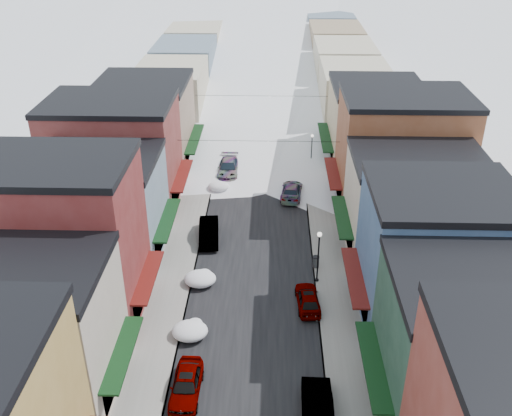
# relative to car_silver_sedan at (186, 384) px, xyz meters

# --- Properties ---
(road) EXTENTS (10.00, 160.00, 0.01)m
(road) POSITION_rel_car_silver_sedan_xyz_m (3.81, 47.59, -0.77)
(road) COLOR black
(road) RESTS_ON ground
(sidewalk_left) EXTENTS (3.20, 160.00, 0.15)m
(sidewalk_left) POSITION_rel_car_silver_sedan_xyz_m (-2.79, 47.59, -0.70)
(sidewalk_left) COLOR gray
(sidewalk_left) RESTS_ON ground
(sidewalk_right) EXTENTS (3.20, 160.00, 0.15)m
(sidewalk_right) POSITION_rel_car_silver_sedan_xyz_m (10.41, 47.59, -0.70)
(sidewalk_right) COLOR gray
(sidewalk_right) RESTS_ON ground
(curb_left) EXTENTS (0.10, 160.00, 0.15)m
(curb_left) POSITION_rel_car_silver_sedan_xyz_m (-1.24, 47.59, -0.70)
(curb_left) COLOR slate
(curb_left) RESTS_ON ground
(curb_right) EXTENTS (0.10, 160.00, 0.15)m
(curb_right) POSITION_rel_car_silver_sedan_xyz_m (8.86, 47.59, -0.70)
(curb_right) COLOR slate
(curb_right) RESTS_ON ground
(bldg_l_cream) EXTENTS (11.30, 8.20, 9.50)m
(bldg_l_cream) POSITION_rel_car_silver_sedan_xyz_m (-9.38, 0.09, 3.98)
(bldg_l_cream) COLOR #BFAE9A
(bldg_l_cream) RESTS_ON ground
(bldg_l_brick_near) EXTENTS (12.30, 8.20, 12.50)m
(bldg_l_brick_near) POSITION_rel_car_silver_sedan_xyz_m (-9.88, 8.09, 5.48)
(bldg_l_brick_near) COLOR maroon
(bldg_l_brick_near) RESTS_ON ground
(bldg_l_grayblue) EXTENTS (11.30, 9.20, 9.00)m
(bldg_l_grayblue) POSITION_rel_car_silver_sedan_xyz_m (-9.38, 16.59, 3.73)
(bldg_l_grayblue) COLOR gray
(bldg_l_grayblue) RESTS_ON ground
(bldg_l_brick_far) EXTENTS (13.30, 9.20, 11.00)m
(bldg_l_brick_far) POSITION_rel_car_silver_sedan_xyz_m (-10.38, 25.59, 4.73)
(bldg_l_brick_far) COLOR maroon
(bldg_l_brick_far) RESTS_ON ground
(bldg_l_tan) EXTENTS (11.30, 11.20, 10.00)m
(bldg_l_tan) POSITION_rel_car_silver_sedan_xyz_m (-9.38, 35.59, 4.23)
(bldg_l_tan) COLOR #8B6E5B
(bldg_l_tan) RESTS_ON ground
(bldg_r_green) EXTENTS (11.30, 9.20, 9.50)m
(bldg_r_green) POSITION_rel_car_silver_sedan_xyz_m (17.00, -0.41, 3.98)
(bldg_r_green) COLOR #1E4030
(bldg_r_green) RESTS_ON ground
(bldg_r_blue) EXTENTS (11.30, 9.20, 10.50)m
(bldg_r_blue) POSITION_rel_car_silver_sedan_xyz_m (17.00, 8.59, 4.48)
(bldg_r_blue) COLOR #37557E
(bldg_r_blue) RESTS_ON ground
(bldg_r_cream) EXTENTS (12.30, 9.20, 9.00)m
(bldg_r_cream) POSITION_rel_car_silver_sedan_xyz_m (17.50, 17.59, 3.73)
(bldg_r_cream) COLOR beige
(bldg_r_cream) RESTS_ON ground
(bldg_r_brick_far) EXTENTS (13.30, 9.20, 11.50)m
(bldg_r_brick_far) POSITION_rel_car_silver_sedan_xyz_m (18.00, 26.59, 4.98)
(bldg_r_brick_far) COLOR brown
(bldg_r_brick_far) RESTS_ON ground
(bldg_r_tan) EXTENTS (11.30, 11.20, 9.50)m
(bldg_r_tan) POSITION_rel_car_silver_sedan_xyz_m (17.00, 36.59, 3.98)
(bldg_r_tan) COLOR tan
(bldg_r_tan) RESTS_ON ground
(distant_blocks) EXTENTS (34.00, 55.00, 8.00)m
(distant_blocks) POSITION_rel_car_silver_sedan_xyz_m (3.81, 70.59, 3.22)
(distant_blocks) COLOR gray
(distant_blocks) RESTS_ON ground
(overhead_cables) EXTENTS (16.40, 15.04, 0.04)m
(overhead_cables) POSITION_rel_car_silver_sedan_xyz_m (3.81, 35.09, 5.42)
(overhead_cables) COLOR black
(overhead_cables) RESTS_ON ground
(car_silver_sedan) EXTENTS (1.93, 4.60, 1.56)m
(car_silver_sedan) POSITION_rel_car_silver_sedan_xyz_m (0.00, 0.00, 0.00)
(car_silver_sedan) COLOR gray
(car_silver_sedan) RESTS_ON ground
(car_dark_hatch) EXTENTS (2.20, 5.14, 1.65)m
(car_dark_hatch) POSITION_rel_car_silver_sedan_xyz_m (-0.49, 18.63, 0.05)
(car_dark_hatch) COLOR black
(car_dark_hatch) RESTS_ON ground
(car_silver_wagon) EXTENTS (2.32, 5.70, 1.65)m
(car_silver_wagon) POSITION_rel_car_silver_sedan_xyz_m (0.28, 32.79, 0.05)
(car_silver_wagon) COLOR #9C9EA4
(car_silver_wagon) RESTS_ON ground
(car_green_sedan) EXTENTS (1.92, 5.24, 1.71)m
(car_green_sedan) POSITION_rel_car_silver_sedan_xyz_m (8.11, -1.72, 0.08)
(car_green_sedan) COLOR black
(car_green_sedan) RESTS_ON ground
(car_gray_suv) EXTENTS (2.01, 4.36, 1.45)m
(car_gray_suv) POSITION_rel_car_silver_sedan_xyz_m (8.11, 9.08, -0.05)
(car_gray_suv) COLOR gray
(car_gray_suv) RESTS_ON ground
(car_black_sedan) EXTENTS (2.64, 5.34, 1.49)m
(car_black_sedan) POSITION_rel_car_silver_sedan_xyz_m (7.31, 27.42, -0.03)
(car_black_sedan) COLOR black
(car_black_sedan) RESTS_ON ground
(car_lane_silver) EXTENTS (2.03, 4.15, 1.36)m
(car_lane_silver) POSITION_rel_car_silver_sedan_xyz_m (1.88, 36.53, -0.10)
(car_lane_silver) COLOR gray
(car_lane_silver) RESTS_ON ground
(car_lane_white) EXTENTS (3.11, 5.61, 1.48)m
(car_lane_white) POSITION_rel_car_silver_sedan_xyz_m (5.92, 55.40, -0.04)
(car_lane_white) COLOR silver
(car_lane_white) RESTS_ON ground
(trash_can) EXTENTS (0.59, 0.59, 1.00)m
(trash_can) POSITION_rel_car_silver_sedan_xyz_m (9.03, 14.27, -0.12)
(trash_can) COLOR #4F5253
(trash_can) RESTS_ON sidewalk_right
(streetlamp_near) EXTENTS (0.38, 0.38, 4.60)m
(streetlamp_near) POSITION_rel_car_silver_sedan_xyz_m (9.01, 12.26, 2.27)
(streetlamp_near) COLOR black
(streetlamp_near) RESTS_ON sidewalk_right
(streetlamp_far) EXTENTS (0.33, 0.33, 3.99)m
(streetlamp_far) POSITION_rel_car_silver_sedan_xyz_m (9.76, 34.95, 1.89)
(streetlamp_far) COLOR black
(streetlamp_far) RESTS_ON sidewalk_right
(snow_pile_near) EXTENTS (2.60, 2.80, 1.10)m
(snow_pile_near) POSITION_rel_car_silver_sedan_xyz_m (-0.47, 5.42, -0.25)
(snow_pile_near) COLOR white
(snow_pile_near) RESTS_ON ground
(snow_pile_mid) EXTENTS (2.60, 2.80, 1.10)m
(snow_pile_mid) POSITION_rel_car_silver_sedan_xyz_m (-0.47, 11.77, -0.25)
(snow_pile_mid) COLOR white
(snow_pile_mid) RESTS_ON ground
(snow_pile_far) EXTENTS (2.28, 2.60, 0.97)m
(snow_pile_far) POSITION_rel_car_silver_sedan_xyz_m (-0.47, 28.79, -0.32)
(snow_pile_far) COLOR white
(snow_pile_far) RESTS_ON ground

